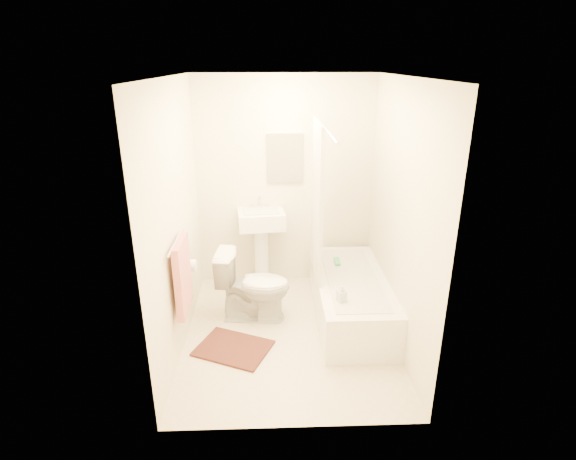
{
  "coord_description": "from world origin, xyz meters",
  "views": [
    {
      "loc": [
        -0.15,
        -3.76,
        2.53
      ],
      "look_at": [
        0.0,
        0.25,
        1.0
      ],
      "focal_mm": 28.0,
      "sensor_mm": 36.0,
      "label": 1
    }
  ],
  "objects_px": {
    "sink": "(262,245)",
    "bath_mat": "(233,348)",
    "soap_bottle": "(342,294)",
    "toilet": "(253,286)",
    "bathtub": "(350,297)"
  },
  "relations": [
    {
      "from": "soap_bottle",
      "to": "bathtub",
      "type": "bearing_deg",
      "value": 70.01
    },
    {
      "from": "sink",
      "to": "soap_bottle",
      "type": "bearing_deg",
      "value": -65.17
    },
    {
      "from": "toilet",
      "to": "bath_mat",
      "type": "bearing_deg",
      "value": 167.96
    },
    {
      "from": "sink",
      "to": "bathtub",
      "type": "relative_size",
      "value": 0.63
    },
    {
      "from": "soap_bottle",
      "to": "toilet",
      "type": "bearing_deg",
      "value": 148.31
    },
    {
      "from": "bathtub",
      "to": "bath_mat",
      "type": "distance_m",
      "value": 1.31
    },
    {
      "from": "sink",
      "to": "bathtub",
      "type": "distance_m",
      "value": 1.23
    },
    {
      "from": "toilet",
      "to": "sink",
      "type": "height_order",
      "value": "sink"
    },
    {
      "from": "sink",
      "to": "soap_bottle",
      "type": "distance_m",
      "value": 1.45
    },
    {
      "from": "soap_bottle",
      "to": "sink",
      "type": "bearing_deg",
      "value": 121.16
    },
    {
      "from": "sink",
      "to": "bathtub",
      "type": "bearing_deg",
      "value": -45.69
    },
    {
      "from": "sink",
      "to": "bath_mat",
      "type": "xyz_separation_m",
      "value": [
        -0.25,
        -1.29,
        -0.5
      ]
    },
    {
      "from": "sink",
      "to": "soap_bottle",
      "type": "xyz_separation_m",
      "value": [
        0.75,
        -1.24,
        0.03
      ]
    },
    {
      "from": "bath_mat",
      "to": "soap_bottle",
      "type": "relative_size",
      "value": 3.85
    },
    {
      "from": "toilet",
      "to": "soap_bottle",
      "type": "height_order",
      "value": "toilet"
    }
  ]
}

